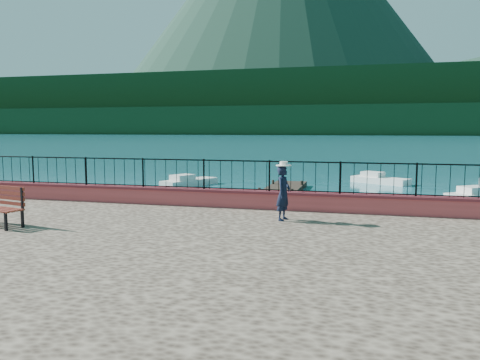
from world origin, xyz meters
The scene contains 13 objects.
ground centered at (0.00, 0.00, 0.00)m, with size 2000.00×2000.00×0.00m, color #19596B.
parapet centered at (0.00, 3.70, 1.49)m, with size 28.00×0.46×0.58m, color #C4464C.
railing centered at (0.00, 3.70, 2.25)m, with size 27.00×0.05×0.95m, color black.
dock centered at (-2.00, 12.00, 0.15)m, with size 2.00×16.00×0.30m, color #2D231C.
far_forest centered at (0.00, 300.00, 9.00)m, with size 900.00×60.00×18.00m, color black.
foothills centered at (0.00, 360.00, 22.00)m, with size 900.00×120.00×44.00m, color black.
volcano centered at (-120.00, 700.00, 190.00)m, with size 560.00×560.00×380.00m, color #142D23.
person centered at (0.44, 1.98, 1.97)m, with size 0.56×0.37×1.53m, color black.
hat centered at (0.44, 1.98, 2.79)m, with size 0.44×0.44×0.12m, color white.
boat_0 centered at (-7.87, 8.88, 0.40)m, with size 3.57×1.30×0.80m, color silver.
boat_1 centered at (2.88, 9.19, 0.40)m, with size 3.33×1.30×0.80m, color silver.
boat_3 centered at (-8.57, 18.14, 0.40)m, with size 4.13×1.30×0.80m, color silver.
boat_4 centered at (3.74, 22.64, 0.40)m, with size 3.96×1.30×0.80m, color white.
Camera 1 is at (2.58, -10.81, 3.75)m, focal length 35.00 mm.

